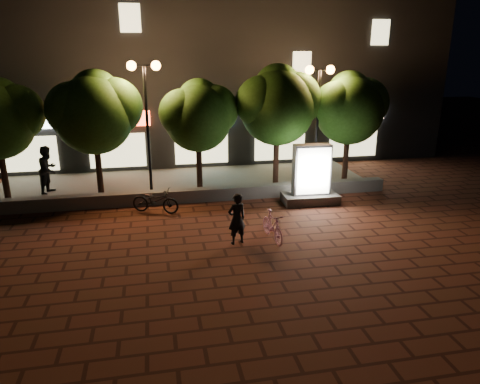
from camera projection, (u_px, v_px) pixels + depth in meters
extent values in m
plane|color=#4E2318|center=(203.00, 243.00, 13.48)|extent=(80.00, 80.00, 0.00)
cube|color=#5E5B57|center=(191.00, 195.00, 17.15)|extent=(16.00, 0.45, 0.50)
cube|color=#5E5B57|center=(186.00, 183.00, 19.55)|extent=(16.00, 5.00, 0.08)
cube|color=black|center=(173.00, 63.00, 24.13)|extent=(28.00, 8.00, 10.00)
cube|color=white|center=(23.00, 121.00, 19.75)|extent=(3.20, 0.12, 0.70)
cube|color=beige|center=(28.00, 154.00, 20.21)|extent=(2.60, 0.10, 1.60)
cube|color=#FF461F|center=(115.00, 119.00, 20.50)|extent=(3.20, 0.12, 0.70)
cube|color=beige|center=(118.00, 151.00, 20.95)|extent=(2.60, 0.10, 1.60)
cube|color=#55C1DD|center=(201.00, 117.00, 21.24)|extent=(3.20, 0.12, 0.70)
cube|color=beige|center=(202.00, 147.00, 21.69)|extent=(2.60, 0.10, 1.60)
cube|color=orange|center=(281.00, 115.00, 21.98)|extent=(3.20, 0.12, 0.70)
cube|color=beige|center=(280.00, 144.00, 22.44)|extent=(2.60, 0.10, 1.60)
cube|color=white|center=(355.00, 112.00, 22.73)|extent=(3.20, 0.12, 0.70)
cube|color=beige|center=(353.00, 141.00, 23.18)|extent=(2.60, 0.10, 1.60)
cube|color=beige|center=(130.00, 18.00, 19.36)|extent=(0.90, 0.10, 1.20)
cube|color=beige|center=(302.00, 64.00, 21.45)|extent=(0.90, 0.10, 1.20)
cube|color=beige|center=(380.00, 32.00, 21.74)|extent=(0.90, 0.10, 1.20)
cylinder|color=black|center=(4.00, 171.00, 16.87)|extent=(0.24, 0.24, 2.25)
sphere|color=#265318|center=(16.00, 113.00, 16.52)|extent=(2.10, 2.10, 2.10)
cylinder|color=black|center=(99.00, 166.00, 17.50)|extent=(0.24, 0.24, 2.34)
sphere|color=#265318|center=(94.00, 115.00, 16.90)|extent=(3.00, 3.00, 3.00)
sphere|color=#265318|center=(114.00, 107.00, 17.14)|extent=(2.25, 2.25, 2.25)
sphere|color=#265318|center=(74.00, 110.00, 16.56)|extent=(2.10, 2.10, 2.10)
sphere|color=#265318|center=(95.00, 95.00, 17.02)|extent=(1.95, 1.95, 1.95)
cylinder|color=black|center=(199.00, 163.00, 18.27)|extent=(0.24, 0.24, 2.21)
sphere|color=#265318|center=(198.00, 118.00, 17.71)|extent=(2.70, 2.70, 2.70)
sphere|color=#265318|center=(214.00, 110.00, 17.93)|extent=(2.03, 2.03, 2.02)
sphere|color=#265318|center=(183.00, 113.00, 17.38)|extent=(1.89, 1.89, 1.89)
sphere|color=#265318|center=(199.00, 100.00, 17.85)|extent=(1.76, 1.76, 1.76)
cylinder|color=black|center=(276.00, 157.00, 18.84)|extent=(0.24, 0.24, 2.43)
sphere|color=#265318|center=(277.00, 108.00, 18.22)|extent=(3.10, 3.10, 3.10)
sphere|color=#265318|center=(294.00, 100.00, 18.46)|extent=(2.33, 2.33, 2.33)
sphere|color=#265318|center=(262.00, 103.00, 17.88)|extent=(2.17, 2.17, 2.17)
sphere|color=#265318|center=(278.00, 88.00, 18.33)|extent=(2.01, 2.02, 2.02)
cylinder|color=black|center=(346.00, 155.00, 19.46)|extent=(0.24, 0.24, 2.29)
sphere|color=#265318|center=(349.00, 111.00, 18.87)|extent=(2.90, 2.90, 2.90)
sphere|color=#265318|center=(363.00, 103.00, 19.10)|extent=(2.18, 2.17, 2.17)
sphere|color=#265318|center=(337.00, 106.00, 18.54)|extent=(2.03, 2.03, 2.03)
sphere|color=#265318|center=(349.00, 93.00, 19.00)|extent=(1.89, 1.88, 1.88)
cylinder|color=black|center=(148.00, 132.00, 17.29)|extent=(0.12, 0.12, 5.00)
cylinder|color=black|center=(144.00, 66.00, 16.53)|extent=(0.90, 0.08, 0.08)
sphere|color=#FF963F|center=(131.00, 66.00, 16.45)|extent=(0.36, 0.36, 0.36)
sphere|color=#FF963F|center=(156.00, 66.00, 16.61)|extent=(0.36, 0.36, 0.36)
cylinder|color=black|center=(317.00, 129.00, 18.62)|extent=(0.12, 0.12, 4.80)
cylinder|color=black|center=(320.00, 70.00, 17.89)|extent=(0.90, 0.08, 0.08)
sphere|color=#FF963F|center=(309.00, 70.00, 17.81)|extent=(0.36, 0.36, 0.36)
sphere|color=#FF963F|center=(330.00, 70.00, 17.98)|extent=(0.36, 0.36, 0.36)
cube|color=#5E5B57|center=(310.00, 198.00, 17.02)|extent=(2.14, 1.12, 0.35)
cube|color=#4C4C51|center=(312.00, 170.00, 16.67)|extent=(1.42, 0.53, 1.94)
cube|color=white|center=(314.00, 171.00, 16.43)|extent=(1.28, 0.07, 1.76)
cube|color=white|center=(309.00, 168.00, 16.91)|extent=(1.28, 0.07, 1.76)
imported|color=#E795CA|center=(273.00, 226.00, 13.56)|extent=(0.62, 1.57, 0.92)
imported|color=black|center=(237.00, 219.00, 13.20)|extent=(0.66, 0.53, 1.59)
imported|color=black|center=(155.00, 200.00, 15.89)|extent=(1.85, 1.25, 0.92)
imported|color=black|center=(48.00, 169.00, 17.78)|extent=(1.00, 1.13, 1.93)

